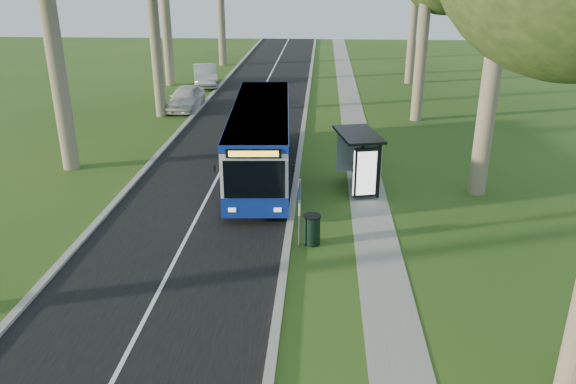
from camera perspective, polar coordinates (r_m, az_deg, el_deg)
name	(u,v)px	position (r m, az deg, el deg)	size (l,w,h in m)	color
ground	(286,256)	(18.19, -0.22, -6.55)	(120.00, 120.00, 0.00)	#2A4C17
road	(228,157)	(27.75, -6.11, 3.54)	(7.00, 100.00, 0.02)	black
kerb_east	(299,158)	(27.37, 1.14, 3.52)	(0.25, 100.00, 0.12)	#9E9B93
kerb_west	(158,155)	(28.52, -13.09, 3.70)	(0.25, 100.00, 0.12)	#9E9B93
centre_line	(228,157)	(27.74, -6.11, 3.57)	(0.12, 100.00, 0.01)	white
footpath	(361,160)	(27.44, 7.42, 3.27)	(1.50, 100.00, 0.02)	gray
bus	(261,139)	(25.00, -2.75, 5.36)	(3.14, 11.63, 3.05)	silver
bus_stop_sign	(300,205)	(18.12, 1.18, -1.37)	(0.09, 0.34, 2.41)	gray
bus_shelter	(362,153)	(22.93, 7.48, 3.96)	(2.10, 3.07, 2.41)	black
litter_bin	(312,230)	(18.76, 2.45, -3.83)	(0.60, 0.60, 1.05)	black
car_white	(186,98)	(37.77, -10.34, 9.40)	(1.81, 4.50, 1.53)	silver
car_silver	(205,75)	(45.41, -8.41, 11.64)	(1.73, 4.98, 1.64)	#9B9CA2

